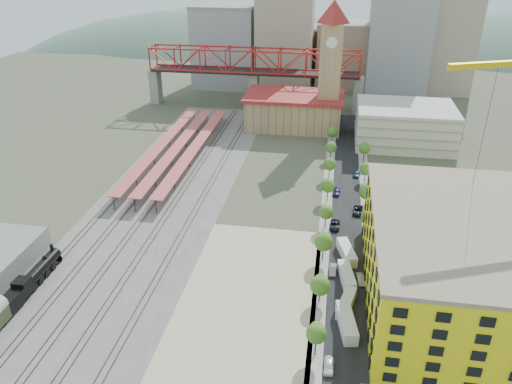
% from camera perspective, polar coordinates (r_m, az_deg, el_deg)
% --- Properties ---
extents(ground, '(400.00, 400.00, 0.00)m').
position_cam_1_polar(ground, '(126.76, 3.02, -4.81)').
color(ground, '#474C38').
rests_on(ground, ground).
extents(ballast_strip, '(36.00, 165.00, 0.06)m').
position_cam_1_polar(ballast_strip, '(149.02, -10.06, -0.07)').
color(ballast_strip, '#605E59').
rests_on(ballast_strip, ground).
extents(dirt_lot, '(28.00, 67.00, 0.06)m').
position_cam_1_polar(dirt_lot, '(101.94, -1.38, -13.82)').
color(dirt_lot, tan).
rests_on(dirt_lot, ground).
extents(street_asphalt, '(12.00, 170.00, 0.06)m').
position_cam_1_polar(street_asphalt, '(139.35, 10.29, -2.09)').
color(street_asphalt, black).
rests_on(street_asphalt, ground).
extents(sidewalk_west, '(3.00, 170.00, 0.04)m').
position_cam_1_polar(sidewalk_west, '(139.26, 8.03, -1.93)').
color(sidewalk_west, gray).
rests_on(sidewalk_west, ground).
extents(sidewalk_east, '(3.00, 170.00, 0.04)m').
position_cam_1_polar(sidewalk_east, '(139.67, 12.54, -2.26)').
color(sidewalk_east, gray).
rests_on(sidewalk_east, ground).
extents(construction_pad, '(50.00, 90.00, 0.06)m').
position_cam_1_polar(construction_pad, '(114.96, 25.12, -11.44)').
color(construction_pad, gray).
rests_on(construction_pad, ground).
extents(rail_tracks, '(26.56, 160.00, 0.18)m').
position_cam_1_polar(rail_tracks, '(149.54, -10.72, 0.02)').
color(rail_tracks, '#382B23').
rests_on(rail_tracks, ground).
extents(platform_canopies, '(16.00, 80.00, 4.12)m').
position_cam_1_polar(platform_canopies, '(172.67, -8.87, 5.31)').
color(platform_canopies, '#D25052').
rests_on(platform_canopies, ground).
extents(station_hall, '(38.00, 24.00, 13.10)m').
position_cam_1_polar(station_hall, '(199.24, 4.38, 9.31)').
color(station_hall, tan).
rests_on(station_hall, ground).
extents(clock_tower, '(12.00, 12.00, 52.00)m').
position_cam_1_polar(clock_tower, '(191.18, 8.57, 15.17)').
color(clock_tower, tan).
rests_on(clock_tower, ground).
extents(parking_garage, '(34.00, 26.00, 14.00)m').
position_cam_1_polar(parking_garage, '(188.78, 16.61, 7.36)').
color(parking_garage, silver).
rests_on(parking_garage, ground).
extents(truss_bridge, '(94.00, 9.60, 25.60)m').
position_cam_1_polar(truss_bridge, '(220.60, -0.27, 14.39)').
color(truss_bridge, gray).
rests_on(truss_bridge, ground).
extents(construction_building, '(44.60, 50.60, 18.80)m').
position_cam_1_polar(construction_building, '(108.91, 24.56, -7.50)').
color(construction_building, yellow).
rests_on(construction_building, ground).
extents(street_trees, '(15.40, 124.40, 8.00)m').
position_cam_1_polar(street_trees, '(130.67, 10.28, -4.20)').
color(street_trees, '#35631D').
rests_on(street_trees, ground).
extents(skyline, '(133.00, 46.00, 60.00)m').
position_cam_1_polar(skyline, '(253.52, 8.78, 16.64)').
color(skyline, '#9EA0A3').
rests_on(skyline, ground).
extents(distant_hills, '(647.00, 264.00, 227.00)m').
position_cam_1_polar(distant_hills, '(396.84, 13.66, 4.47)').
color(distant_hills, '#4C6B59').
rests_on(distant_hills, ground).
extents(locomotive, '(2.95, 22.74, 5.68)m').
position_cam_1_polar(locomotive, '(117.51, -24.19, -9.07)').
color(locomotive, black).
rests_on(locomotive, ground).
extents(site_trailer_a, '(4.48, 10.42, 2.76)m').
position_cam_1_polar(site_trailer_a, '(99.60, 10.30, -14.48)').
color(site_trailer_a, silver).
rests_on(site_trailer_a, ground).
extents(site_trailer_b, '(4.28, 9.03, 2.39)m').
position_cam_1_polar(site_trailer_b, '(104.34, 10.30, -12.39)').
color(site_trailer_b, silver).
rests_on(site_trailer_b, ground).
extents(site_trailer_c, '(4.17, 9.67, 2.57)m').
position_cam_1_polar(site_trailer_c, '(111.41, 10.31, -9.46)').
color(site_trailer_c, silver).
rests_on(site_trailer_c, ground).
extents(site_trailer_d, '(4.94, 9.86, 2.61)m').
position_cam_1_polar(site_trailer_d, '(119.13, 10.32, -6.80)').
color(site_trailer_d, silver).
rests_on(site_trailer_d, ground).
extents(car_0, '(1.72, 4.19, 1.42)m').
position_cam_1_polar(car_0, '(92.06, 8.29, -19.08)').
color(car_0, white).
rests_on(car_0, ground).
extents(car_1, '(1.61, 4.35, 1.42)m').
position_cam_1_polar(car_1, '(113.86, 8.77, -8.79)').
color(car_1, '#949398').
rests_on(car_1, ground).
extents(car_2, '(2.71, 5.43, 1.48)m').
position_cam_1_polar(car_2, '(130.40, 8.99, -3.78)').
color(car_2, black).
rests_on(car_2, ground).
extents(car_3, '(2.17, 4.85, 1.38)m').
position_cam_1_polar(car_3, '(147.52, 9.16, 0.00)').
color(car_3, navy).
rests_on(car_3, ground).
extents(car_5, '(2.15, 4.44, 1.40)m').
position_cam_1_polar(car_5, '(112.04, 11.84, -9.76)').
color(car_5, '#A5A3A9').
rests_on(car_5, ground).
extents(car_6, '(2.95, 5.54, 1.48)m').
position_cam_1_polar(car_6, '(138.29, 11.55, -2.12)').
color(car_6, black).
rests_on(car_6, ground).
extents(car_7, '(2.43, 4.72, 1.31)m').
position_cam_1_polar(car_7, '(160.15, 11.40, 2.03)').
color(car_7, navy).
rests_on(car_7, ground).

